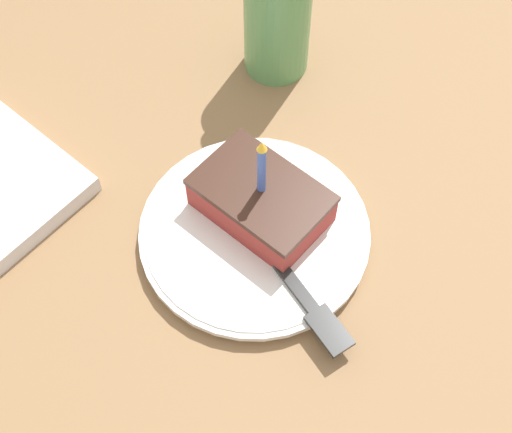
# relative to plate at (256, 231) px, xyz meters

# --- Properties ---
(ground_plane) EXTENTS (2.40, 2.40, 0.04)m
(ground_plane) POSITION_rel_plate_xyz_m (0.00, 0.02, -0.03)
(ground_plane) COLOR olive
(ground_plane) RESTS_ON ground
(plate) EXTENTS (0.22, 0.22, 0.02)m
(plate) POSITION_rel_plate_xyz_m (0.00, 0.00, 0.00)
(plate) COLOR white
(plate) RESTS_ON ground_plane
(cake_slice) EXTENTS (0.08, 0.12, 0.11)m
(cake_slice) POSITION_rel_plate_xyz_m (-0.02, -0.01, 0.03)
(cake_slice) COLOR #99332D
(cake_slice) RESTS_ON plate
(fork) EXTENTS (0.07, 0.18, 0.00)m
(fork) POSITION_rel_plate_xyz_m (0.02, 0.07, 0.01)
(fork) COLOR #262626
(fork) RESTS_ON plate
(bottle) EXTENTS (0.07, 0.07, 0.22)m
(bottle) POSITION_rel_plate_xyz_m (-0.19, -0.13, 0.08)
(bottle) COLOR #599959
(bottle) RESTS_ON ground_plane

